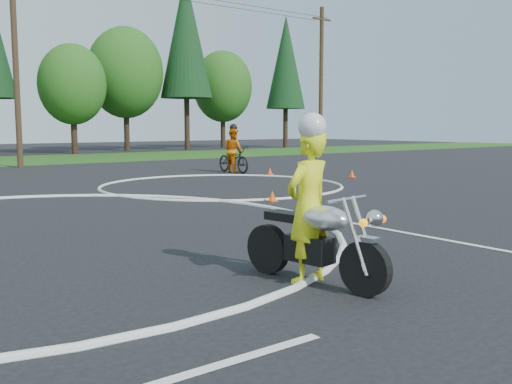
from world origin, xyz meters
TOP-DOWN VIEW (x-y plane):
  - ground at (0.00, 0.00)m, footprint 120.00×120.00m
  - course_markings at (2.17, 4.35)m, footprint 19.05×19.05m
  - primary_motorcycle at (2.25, -2.67)m, footprint 0.78×2.22m
  - rider_primary_grp at (2.24, -2.53)m, footprint 0.78×0.58m
  - rider_second_grp at (11.48, 12.26)m, footprint 0.81×2.20m
  - traffic_cones at (5.31, 3.59)m, footprint 17.30×15.29m
  - treeline at (14.78, 34.61)m, footprint 38.20×8.10m
  - utility_poles at (5.00, 21.00)m, footprint 41.60×1.12m

SIDE VIEW (x-z plane):
  - ground at x=0.00m, z-range 0.00..0.00m
  - course_markings at x=2.17m, z-range -0.05..0.07m
  - traffic_cones at x=5.31m, z-range -0.01..0.29m
  - primary_motorcycle at x=2.25m, z-range -0.02..1.16m
  - rider_second_grp at x=11.48m, z-range -0.31..1.79m
  - rider_primary_grp at x=2.24m, z-range -0.04..2.14m
  - utility_poles at x=5.00m, z-range 0.20..10.20m
  - treeline at x=14.78m, z-range -0.64..13.88m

